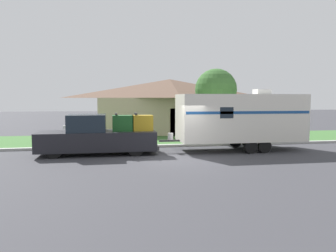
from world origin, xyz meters
TOP-DOWN VIEW (x-y plane):
  - ground_plane at (0.00, 0.00)m, footprint 120.00×120.00m
  - curb_strip at (0.00, 3.75)m, footprint 80.00×0.30m
  - lawn_strip at (0.00, 7.40)m, footprint 80.00×7.00m
  - house_across_street at (1.50, 12.10)m, footprint 12.65×6.52m
  - pickup_truck at (-3.99, 1.82)m, footprint 6.00×2.05m
  - travel_trailer at (3.62, 1.82)m, footprint 7.88×2.45m
  - mailbox at (-5.89, 4.62)m, footprint 0.48×0.20m
  - tree_in_yard at (3.45, 5.66)m, footprint 2.74×2.74m

SIDE VIEW (x-z plane):
  - ground_plane at x=0.00m, z-range 0.00..0.00m
  - lawn_strip at x=0.00m, z-range 0.00..0.03m
  - curb_strip at x=0.00m, z-range 0.00..0.14m
  - pickup_truck at x=-3.99m, z-range -0.12..1.99m
  - mailbox at x=-5.89m, z-range 0.35..1.63m
  - travel_trailer at x=3.62m, z-range 0.13..3.49m
  - house_across_street at x=1.50m, z-range 0.08..4.54m
  - tree_in_yard at x=3.45m, z-range 1.01..5.81m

